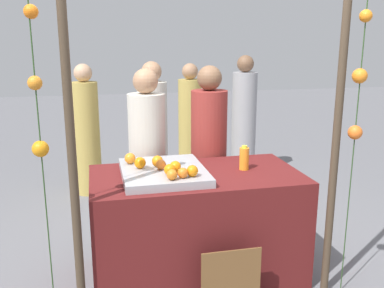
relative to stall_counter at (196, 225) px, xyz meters
The scene contains 24 objects.
ground_plane 0.43m from the stall_counter, ahead, with size 24.00×24.00×0.00m, color slate.
stall_counter is the anchor object (origin of this frame).
orange_tray 0.52m from the stall_counter, behind, with size 0.62×0.72×0.06m, color #9EA0A5.
orange_0 0.64m from the stall_counter, 130.59° to the right, with size 0.08×0.08×0.08m, color orange.
orange_1 0.68m from the stall_counter, behind, with size 0.09×0.09×0.09m, color orange.
orange_2 0.74m from the stall_counter, 159.28° to the left, with size 0.09×0.09×0.09m, color orange.
orange_3 0.59m from the stall_counter, 110.01° to the right, with size 0.08×0.08×0.08m, color orange.
orange_4 0.61m from the stall_counter, 143.41° to the right, with size 0.08×0.08×0.08m, color orange.
orange_5 0.61m from the stall_counter, 169.04° to the left, with size 0.09×0.09×0.09m, color orange.
orange_6 0.57m from the stall_counter, 148.89° to the right, with size 0.08×0.08×0.08m, color orange.
orange_7 0.59m from the stall_counter, behind, with size 0.08×0.08×0.08m, color orange.
orange_8 0.61m from the stall_counter, 121.87° to the right, with size 0.08×0.08×0.08m, color orange.
juice_bottle 0.65m from the stall_counter, ahead, with size 0.08×0.08×0.20m.
chalkboard_sign 0.61m from the stall_counter, 79.23° to the right, with size 0.42×0.03×0.50m.
vendor_left 0.77m from the stall_counter, 115.56° to the left, with size 0.33×0.33×1.62m.
vendor_right 0.75m from the stall_counter, 66.70° to the left, with size 0.33×0.33×1.64m.
crowd_person_0 2.34m from the stall_counter, 111.58° to the left, with size 0.32×0.32×1.59m.
crowd_person_1 1.62m from the stall_counter, 94.32° to the left, with size 0.33×0.33×1.63m.
crowd_person_2 2.52m from the stall_counter, 78.44° to the left, with size 0.31×0.31×1.56m.
crowd_person_3 2.69m from the stall_counter, 62.44° to the left, with size 0.33×0.33×1.66m.
canopy_post_left 1.21m from the stall_counter, 152.29° to the right, with size 0.06×0.06×2.20m, color #473828.
canopy_post_right 1.21m from the stall_counter, 27.71° to the right, with size 0.06×0.06×2.20m, color #473828.
garland_strand_left 1.59m from the stall_counter, 155.19° to the right, with size 0.10×0.10×2.11m.
garland_strand_right 1.58m from the stall_counter, 25.95° to the right, with size 0.10×0.11×2.11m.
Camera 1 is at (-0.74, -3.05, 1.86)m, focal length 39.95 mm.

